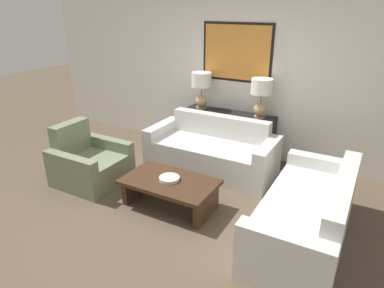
{
  "coord_description": "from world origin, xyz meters",
  "views": [
    {
      "loc": [
        2.11,
        -2.95,
        2.42
      ],
      "look_at": [
        0.0,
        0.8,
        0.65
      ],
      "focal_mm": 32.0,
      "sensor_mm": 36.0,
      "label": 1
    }
  ],
  "objects_px": {
    "console_table": "(228,134)",
    "decorative_bowl": "(169,178)",
    "table_lamp_right": "(261,93)",
    "table_lamp_left": "(201,85)",
    "coffee_table": "(170,187)",
    "couch_by_back_wall": "(212,152)",
    "couch_by_side": "(308,215)",
    "armchair_near_back_wall": "(89,163)"
  },
  "relations": [
    {
      "from": "table_lamp_left",
      "to": "decorative_bowl",
      "type": "relative_size",
      "value": 2.36
    },
    {
      "from": "console_table",
      "to": "table_lamp_left",
      "type": "distance_m",
      "value": 0.93
    },
    {
      "from": "couch_by_back_wall",
      "to": "table_lamp_left",
      "type": "bearing_deg",
      "value": 129.63
    },
    {
      "from": "console_table",
      "to": "table_lamp_left",
      "type": "xyz_separation_m",
      "value": [
        -0.52,
        0.0,
        0.78
      ]
    },
    {
      "from": "coffee_table",
      "to": "couch_by_side",
      "type": "bearing_deg",
      "value": 6.84
    },
    {
      "from": "table_lamp_right",
      "to": "couch_by_back_wall",
      "type": "relative_size",
      "value": 0.31
    },
    {
      "from": "table_lamp_right",
      "to": "couch_by_back_wall",
      "type": "xyz_separation_m",
      "value": [
        -0.52,
        -0.63,
        -0.87
      ]
    },
    {
      "from": "table_lamp_left",
      "to": "coffee_table",
      "type": "height_order",
      "value": "table_lamp_left"
    },
    {
      "from": "couch_by_side",
      "to": "coffee_table",
      "type": "bearing_deg",
      "value": -173.16
    },
    {
      "from": "table_lamp_right",
      "to": "decorative_bowl",
      "type": "height_order",
      "value": "table_lamp_right"
    },
    {
      "from": "couch_by_back_wall",
      "to": "coffee_table",
      "type": "relative_size",
      "value": 1.68
    },
    {
      "from": "decorative_bowl",
      "to": "armchair_near_back_wall",
      "type": "xyz_separation_m",
      "value": [
        -1.39,
        0.01,
        -0.12
      ]
    },
    {
      "from": "couch_by_back_wall",
      "to": "armchair_near_back_wall",
      "type": "distance_m",
      "value": 1.83
    },
    {
      "from": "console_table",
      "to": "couch_by_back_wall",
      "type": "relative_size",
      "value": 0.78
    },
    {
      "from": "decorative_bowl",
      "to": "couch_by_back_wall",
      "type": "bearing_deg",
      "value": 90.38
    },
    {
      "from": "coffee_table",
      "to": "decorative_bowl",
      "type": "xyz_separation_m",
      "value": [
        -0.0,
        0.0,
        0.12
      ]
    },
    {
      "from": "couch_by_side",
      "to": "decorative_bowl",
      "type": "height_order",
      "value": "couch_by_side"
    },
    {
      "from": "table_lamp_right",
      "to": "table_lamp_left",
      "type": "bearing_deg",
      "value": 180.0
    },
    {
      "from": "table_lamp_left",
      "to": "table_lamp_right",
      "type": "relative_size",
      "value": 1.0
    },
    {
      "from": "coffee_table",
      "to": "armchair_near_back_wall",
      "type": "distance_m",
      "value": 1.39
    },
    {
      "from": "couch_by_back_wall",
      "to": "armchair_near_back_wall",
      "type": "bearing_deg",
      "value": -138.75
    },
    {
      "from": "console_table",
      "to": "coffee_table",
      "type": "bearing_deg",
      "value": -89.63
    },
    {
      "from": "console_table",
      "to": "couch_by_back_wall",
      "type": "distance_m",
      "value": 0.64
    },
    {
      "from": "couch_by_side",
      "to": "coffee_table",
      "type": "height_order",
      "value": "couch_by_side"
    },
    {
      "from": "table_lamp_right",
      "to": "coffee_table",
      "type": "distance_m",
      "value": 2.11
    },
    {
      "from": "console_table",
      "to": "table_lamp_left",
      "type": "bearing_deg",
      "value": 180.0
    },
    {
      "from": "table_lamp_left",
      "to": "couch_by_back_wall",
      "type": "bearing_deg",
      "value": -50.37
    },
    {
      "from": "console_table",
      "to": "couch_by_side",
      "type": "height_order",
      "value": "couch_by_side"
    },
    {
      "from": "coffee_table",
      "to": "decorative_bowl",
      "type": "height_order",
      "value": "decorative_bowl"
    },
    {
      "from": "console_table",
      "to": "decorative_bowl",
      "type": "distance_m",
      "value": 1.84
    },
    {
      "from": "table_lamp_right",
      "to": "armchair_near_back_wall",
      "type": "bearing_deg",
      "value": -135.95
    },
    {
      "from": "couch_by_side",
      "to": "table_lamp_right",
      "type": "bearing_deg",
      "value": 124.9
    },
    {
      "from": "coffee_table",
      "to": "console_table",
      "type": "bearing_deg",
      "value": 90.37
    },
    {
      "from": "table_lamp_right",
      "to": "couch_by_side",
      "type": "height_order",
      "value": "table_lamp_right"
    },
    {
      "from": "console_table",
      "to": "armchair_near_back_wall",
      "type": "height_order",
      "value": "armchair_near_back_wall"
    },
    {
      "from": "table_lamp_right",
      "to": "coffee_table",
      "type": "xyz_separation_m",
      "value": [
        -0.51,
        -1.85,
        -0.88
      ]
    },
    {
      "from": "console_table",
      "to": "decorative_bowl",
      "type": "bearing_deg",
      "value": -89.75
    },
    {
      "from": "couch_by_back_wall",
      "to": "couch_by_side",
      "type": "bearing_deg",
      "value": -31.42
    },
    {
      "from": "couch_by_side",
      "to": "armchair_near_back_wall",
      "type": "distance_m",
      "value": 3.06
    },
    {
      "from": "table_lamp_left",
      "to": "coffee_table",
      "type": "distance_m",
      "value": 2.11
    },
    {
      "from": "table_lamp_left",
      "to": "armchair_near_back_wall",
      "type": "bearing_deg",
      "value": -115.05
    },
    {
      "from": "table_lamp_right",
      "to": "couch_by_side",
      "type": "xyz_separation_m",
      "value": [
        1.15,
        -1.65,
        -0.87
      ]
    }
  ]
}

